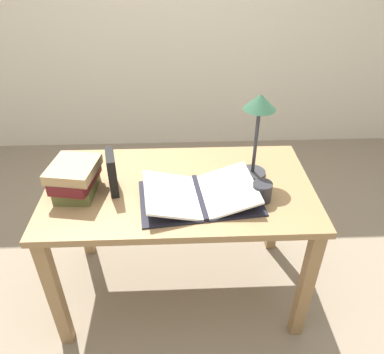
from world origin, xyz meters
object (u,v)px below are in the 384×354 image
open_book (201,194)px  coffee_mug (263,191)px  book_standing_upright (113,172)px  reading_lamp (260,114)px  book_stack_tall (76,178)px

open_book → coffee_mug: coffee_mug is taller
book_standing_upright → coffee_mug: 0.71m
reading_lamp → coffee_mug: reading_lamp is taller
open_book → coffee_mug: (0.29, -0.02, 0.02)m
reading_lamp → coffee_mug: bearing=-89.2°
open_book → reading_lamp: (0.29, 0.20, 0.31)m
book_standing_upright → coffee_mug: book_standing_upright is taller
open_book → book_standing_upright: 0.43m
book_stack_tall → reading_lamp: reading_lamp is taller
book_standing_upright → reading_lamp: (0.70, 0.11, 0.24)m
open_book → book_stack_tall: 0.60m
book_standing_upright → coffee_mug: bearing=-20.0°
open_book → reading_lamp: reading_lamp is taller
book_stack_tall → coffee_mug: (0.88, -0.09, -0.04)m
reading_lamp → book_standing_upright: bearing=-171.2°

